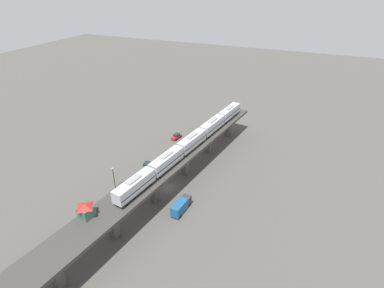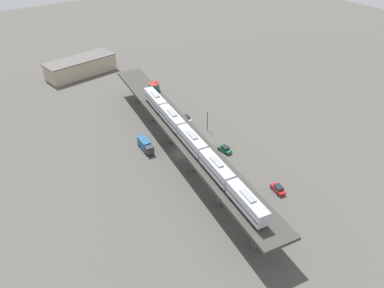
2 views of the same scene
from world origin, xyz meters
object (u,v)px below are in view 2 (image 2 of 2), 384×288
object	(u,v)px
street_car_red	(278,189)
warehouse_building	(81,66)
delivery_truck	(145,145)
street_lamp	(207,119)
signal_hut	(154,85)
street_car_green	(225,149)
street_car_white	(187,118)
subway_train	(192,141)

from	to	relation	value
street_car_red	warehouse_building	size ratio (longest dim) A/B	0.16
delivery_truck	warehouse_building	size ratio (longest dim) A/B	0.25
street_car_red	street_lamp	size ratio (longest dim) A/B	0.67
signal_hut	warehouse_building	distance (m)	47.80
delivery_truck	street_lamp	xyz separation A→B (m)	(21.46, -1.39, 2.35)
delivery_truck	street_lamp	size ratio (longest dim) A/B	1.06
warehouse_building	street_lamp	bearing A→B (deg)	-76.21
delivery_truck	warehouse_building	distance (m)	64.64
street_car_red	delivery_truck	distance (m)	39.78
signal_hut	delivery_truck	world-z (taller)	signal_hut
street_car_green	street_car_white	bearing A→B (deg)	87.41
street_lamp	street_car_white	bearing A→B (deg)	103.61
subway_train	street_lamp	distance (m)	24.46
signal_hut	delivery_truck	xyz separation A→B (m)	(-13.69, -17.85, -8.51)
street_car_white	delivery_truck	xyz separation A→B (m)	(-19.38, -7.22, 0.82)
subway_train	street_lamp	world-z (taller)	subway_train
street_car_red	street_car_white	size ratio (longest dim) A/B	1.00
warehouse_building	signal_hut	bearing A→B (deg)	-79.79
signal_hut	warehouse_building	world-z (taller)	signal_hut
street_lamp	warehouse_building	world-z (taller)	street_lamp
street_car_red	delivery_truck	world-z (taller)	delivery_truck
street_car_white	signal_hut	bearing A→B (deg)	118.14
warehouse_building	delivery_truck	bearing A→B (deg)	-94.72
street_lamp	subway_train	bearing A→B (deg)	-136.78
street_lamp	signal_hut	bearing A→B (deg)	111.99
street_car_green	warehouse_building	bearing A→B (deg)	99.50
street_car_red	street_car_white	distance (m)	42.58
street_car_green	warehouse_building	xyz separation A→B (m)	(-13.11, 78.33, 2.47)
street_car_green	street_lamp	xyz separation A→B (m)	(3.04, 12.54, 3.17)
signal_hut	street_lamp	bearing A→B (deg)	-68.01
signal_hut	street_car_green	distance (m)	33.45
street_car_red	street_car_green	world-z (taller)	same
street_car_red	warehouse_building	distance (m)	100.61
street_car_white	subway_train	bearing A→B (deg)	-121.32
delivery_truck	street_lamp	distance (m)	21.63
subway_train	street_car_white	bearing A→B (deg)	58.68
delivery_truck	street_lamp	bearing A→B (deg)	-3.69
street_lamp	delivery_truck	bearing A→B (deg)	176.31
delivery_truck	signal_hut	bearing A→B (deg)	52.50
subway_train	street_car_red	xyz separation A→B (m)	(13.87, -17.89, -10.08)
warehouse_building	street_car_red	bearing A→B (deg)	-82.62
subway_train	street_car_white	distance (m)	30.59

